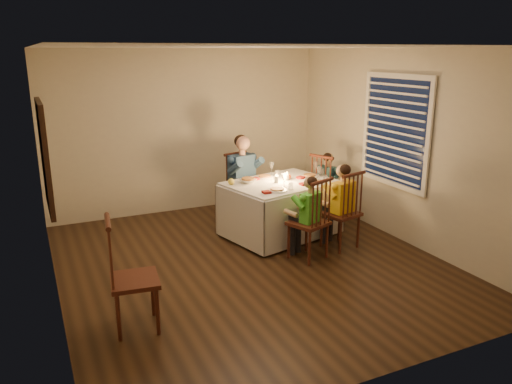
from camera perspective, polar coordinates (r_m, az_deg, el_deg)
name	(u,v)px	position (r m, az deg, el deg)	size (l,w,h in m)	color
ground	(251,263)	(6.30, -0.57, -8.12)	(5.00, 5.00, 0.00)	black
wall_left	(45,182)	(5.39, -22.93, 1.06)	(0.02, 5.00, 2.60)	#BDB4A1
wall_right	(401,147)	(7.11, 16.21, 5.01)	(0.02, 5.00, 2.60)	#BDB4A1
wall_back	(187,132)	(8.20, -7.91, 6.86)	(4.50, 0.02, 2.60)	#BDB4A1
ceiling	(250,47)	(5.76, -0.65, 16.25)	(5.00, 5.00, 0.00)	white
dining_table	(281,197)	(7.07, 2.83, -0.61)	(1.72, 1.41, 0.75)	silver
chair_adult	(243,221)	(7.79, -1.45, -3.34)	(0.44, 0.42, 1.07)	#3E1610
chair_near_left	(307,258)	(6.49, 5.89, -7.46)	(0.44, 0.42, 1.07)	#3E1610
chair_near_right	(339,247)	(6.89, 9.46, -6.18)	(0.44, 0.42, 1.07)	#3E1610
chair_end	(326,220)	(7.91, 8.02, -3.18)	(0.44, 0.42, 1.07)	#3E1610
chair_extra	(138,327)	(5.10, -13.33, -14.78)	(0.46, 0.44, 1.12)	#3E1610
adult	(243,221)	(7.79, -1.45, -3.34)	(0.51, 0.47, 1.35)	navy
child_green	(307,258)	(6.49, 5.89, -7.46)	(0.36, 0.33, 1.08)	green
child_yellow	(339,247)	(6.89, 9.46, -6.18)	(0.40, 0.37, 1.15)	yellow
child_teal	(326,220)	(7.91, 8.02, -3.18)	(0.36, 0.33, 1.08)	#1A3843
setting_adult	(265,177)	(7.23, 1.01, 1.71)	(0.26, 0.26, 0.02)	white
setting_green	(277,190)	(6.56, 2.42, 0.21)	(0.26, 0.26, 0.02)	white
setting_yellow	(313,182)	(6.99, 6.52, 1.11)	(0.26, 0.26, 0.02)	white
setting_teal	(310,176)	(7.34, 6.14, 1.83)	(0.26, 0.26, 0.02)	white
candle_left	(276,179)	(6.95, 2.35, 1.44)	(0.06, 0.06, 0.10)	white
candle_right	(287,177)	(7.07, 3.54, 1.69)	(0.06, 0.06, 0.10)	white
squash	(231,182)	(6.85, -2.86, 1.19)	(0.09, 0.09, 0.09)	gold
orange_fruit	(288,176)	(7.16, 3.73, 1.78)	(0.08, 0.08, 0.08)	#E55B13
serving_bowl	(248,181)	(6.95, -0.93, 1.27)	(0.22, 0.22, 0.06)	white
wall_mirror	(45,156)	(5.64, -22.97, 3.76)	(0.06, 0.95, 1.15)	black
window_blinds	(394,131)	(7.12, 15.54, 6.71)	(0.07, 1.34, 1.54)	black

